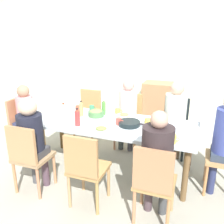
% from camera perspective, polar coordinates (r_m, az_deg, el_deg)
% --- Properties ---
extents(ground_plane, '(7.05, 7.05, 0.00)m').
position_cam_1_polar(ground_plane, '(3.70, 0.00, -12.87)').
color(ground_plane, '#A4A293').
extents(wall_back, '(6.11, 0.12, 2.60)m').
position_cam_1_polar(wall_back, '(5.31, 8.50, 11.73)').
color(wall_back, silver).
rests_on(wall_back, ground_plane).
extents(dining_table, '(2.25, 0.89, 0.72)m').
position_cam_1_polar(dining_table, '(3.40, 0.00, -3.53)').
color(dining_table, silver).
rests_on(dining_table, ground_plane).
extents(chair_0, '(0.40, 0.40, 0.90)m').
position_cam_1_polar(chair_0, '(2.59, 9.58, -15.18)').
color(chair_0, '#AD854B').
rests_on(chair_0, ground_plane).
extents(person_0, '(0.31, 0.31, 1.21)m').
position_cam_1_polar(person_0, '(2.55, 10.24, -10.11)').
color(person_0, '#46373D').
rests_on(person_0, ground_plane).
extents(chair_1, '(0.40, 0.40, 0.90)m').
position_cam_1_polar(chair_1, '(4.44, -5.38, -0.05)').
color(chair_1, '#A5864B').
rests_on(chair_1, ground_plane).
extents(chair_2, '(0.40, 0.40, 0.90)m').
position_cam_1_polar(chair_2, '(2.79, -6.04, -12.27)').
color(chair_2, '#B1854B').
rests_on(chair_2, ground_plane).
extents(chair_4, '(0.40, 0.40, 0.90)m').
position_cam_1_polar(chair_4, '(4.18, 3.94, -1.22)').
color(chair_4, '#B77652').
rests_on(chair_4, ground_plane).
extents(person_4, '(0.30, 0.30, 1.17)m').
position_cam_1_polar(person_4, '(4.04, 3.62, 0.86)').
color(person_4, '#383943').
rests_on(person_4, ground_plane).
extents(chair_5, '(0.40, 0.40, 0.90)m').
position_cam_1_polar(chair_5, '(4.05, 14.15, -2.46)').
color(chair_5, black).
rests_on(chair_5, ground_plane).
extents(person_5, '(0.33, 0.33, 1.20)m').
position_cam_1_polar(person_5, '(3.90, 14.24, -0.01)').
color(person_5, brown).
rests_on(person_5, ground_plane).
extents(chair_6, '(0.40, 0.40, 0.90)m').
position_cam_1_polar(chair_6, '(3.16, -18.50, -9.25)').
color(chair_6, '#A4815A').
rests_on(chair_6, ground_plane).
extents(person_6, '(0.30, 0.30, 1.19)m').
position_cam_1_polar(person_6, '(3.13, -17.88, -5.19)').
color(person_6, '#444448').
rests_on(person_6, ground_plane).
extents(chair_7, '(0.40, 0.40, 0.90)m').
position_cam_1_polar(chair_7, '(4.19, -19.71, -2.33)').
color(chair_7, '#AA7652').
rests_on(chair_7, ground_plane).
extents(person_7, '(0.30, 0.30, 1.13)m').
position_cam_1_polar(person_7, '(4.08, -18.92, -0.51)').
color(person_7, '#372E47').
rests_on(person_7, ground_plane).
extents(plate_0, '(0.24, 0.24, 0.04)m').
position_cam_1_polar(plate_0, '(3.19, 11.20, -3.86)').
color(plate_0, white).
rests_on(plate_0, dining_table).
extents(plate_1, '(0.25, 0.25, 0.04)m').
position_cam_1_polar(plate_1, '(3.13, -2.48, -3.94)').
color(plate_1, white).
rests_on(plate_1, dining_table).
extents(plate_2, '(0.23, 0.23, 0.04)m').
position_cam_1_polar(plate_2, '(3.61, 2.84, -0.72)').
color(plate_2, '#E4E9C4').
rests_on(plate_2, dining_table).
extents(bowl_0, '(0.22, 0.22, 0.10)m').
position_cam_1_polar(bowl_0, '(3.60, -3.65, -0.23)').
color(bowl_0, '#4C7D47').
rests_on(bowl_0, dining_table).
extents(serving_pan, '(0.46, 0.28, 0.06)m').
position_cam_1_polar(serving_pan, '(3.27, 4.03, -2.61)').
color(serving_pan, black).
rests_on(serving_pan, dining_table).
extents(cup_0, '(0.12, 0.08, 0.08)m').
position_cam_1_polar(cup_0, '(3.86, -7.72, 0.85)').
color(cup_0, '#C94A34').
rests_on(cup_0, dining_table).
extents(cup_1, '(0.11, 0.08, 0.08)m').
position_cam_1_polar(cup_1, '(3.71, 1.35, 0.23)').
color(cup_1, '#EABC45').
rests_on(cup_1, dining_table).
extents(cup_2, '(0.13, 0.09, 0.10)m').
position_cam_1_polar(cup_2, '(2.87, 13.65, -5.95)').
color(cup_2, '#E4CD48').
rests_on(cup_2, dining_table).
extents(cup_3, '(0.12, 0.08, 0.07)m').
position_cam_1_polar(cup_3, '(3.36, 8.18, -2.07)').
color(cup_3, '#E5C64D').
rests_on(cup_3, dining_table).
extents(cup_4, '(0.11, 0.07, 0.09)m').
position_cam_1_polar(cup_4, '(3.83, -4.59, 0.85)').
color(cup_4, '#418F66').
rests_on(cup_4, dining_table).
extents(cup_5, '(0.11, 0.07, 0.09)m').
position_cam_1_polar(cup_5, '(3.29, 1.58, -2.17)').
color(cup_5, '#D54B3F').
rests_on(cup_5, dining_table).
extents(bottle_0, '(0.06, 0.06, 0.23)m').
position_cam_1_polar(bottle_0, '(3.60, -7.04, 0.67)').
color(bottle_0, tan).
rests_on(bottle_0, dining_table).
extents(bottle_1, '(0.06, 0.06, 0.23)m').
position_cam_1_polar(bottle_1, '(3.65, -1.91, 1.03)').
color(bottle_1, '#4C873C').
rests_on(bottle_1, dining_table).
extents(bottle_2, '(0.07, 0.07, 0.24)m').
position_cam_1_polar(bottle_2, '(3.27, -7.91, -1.24)').
color(bottle_2, red).
rests_on(bottle_2, dining_table).
extents(bottle_3, '(0.06, 0.06, 0.26)m').
position_cam_1_polar(bottle_3, '(3.43, -10.93, -0.20)').
color(bottle_3, silver).
rests_on(bottle_3, dining_table).
extents(side_cabinet, '(0.70, 0.44, 0.90)m').
position_cam_1_polar(side_cabinet, '(5.14, 10.97, 1.62)').
color(side_cabinet, '#B37953').
rests_on(side_cabinet, ground_plane).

